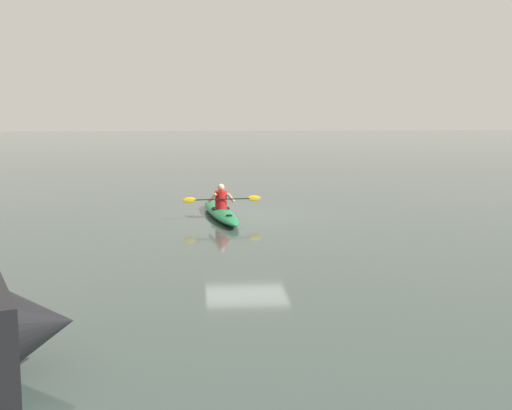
# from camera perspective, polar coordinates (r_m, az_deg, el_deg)

# --- Properties ---
(ground_plane) EXTENTS (160.00, 160.00, 0.00)m
(ground_plane) POSITION_cam_1_polar(r_m,az_deg,el_deg) (21.26, -0.81, -0.92)
(ground_plane) COLOR #384742
(kayak) EXTENTS (1.26, 4.93, 0.30)m
(kayak) POSITION_cam_1_polar(r_m,az_deg,el_deg) (21.03, -2.94, -0.61)
(kayak) COLOR #19723F
(kayak) RESTS_ON ground
(kayaker) EXTENTS (2.33, 0.55, 0.74)m
(kayaker) POSITION_cam_1_polar(r_m,az_deg,el_deg) (20.82, -2.88, 0.56)
(kayaker) COLOR red
(kayaker) RESTS_ON kayak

